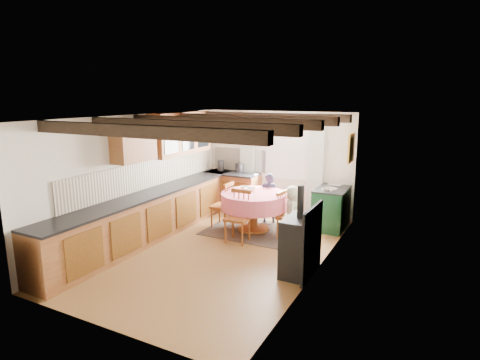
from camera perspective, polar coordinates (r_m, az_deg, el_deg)
The scene contains 40 objects.
floor at distance 7.26m, azimuth -2.93°, elevation -10.11°, with size 3.60×5.50×0.00m, color brown.
ceiling at distance 6.73m, azimuth -3.16°, elevation 9.17°, with size 3.60×5.50×0.00m, color white.
wall_back at distance 9.32m, azimuth 5.49°, elevation 2.54°, with size 3.60×0.00×2.40m, color silver.
wall_front at distance 4.81m, azimuth -19.86°, elevation -7.35°, with size 3.60×0.00×2.40m, color silver.
wall_left at distance 7.93m, azimuth -14.35°, elevation 0.52°, with size 0.00×5.50×2.40m, color silver.
wall_right at distance 6.21m, azimuth 11.49°, elevation -2.53°, with size 0.00×5.50×2.40m, color silver.
beam_a at distance 5.11m, azimuth -14.60°, elevation 6.86°, with size 3.60×0.16×0.16m, color black.
beam_b at distance 5.89m, azimuth -8.10°, elevation 7.78°, with size 3.60×0.16×0.16m, color black.
beam_c at distance 6.73m, azimuth -3.15°, elevation 8.41°, with size 3.60×0.16×0.16m, color black.
beam_d at distance 7.61m, azimuth 0.70°, elevation 8.86°, with size 3.60×0.16×0.16m, color black.
beam_e at distance 8.51m, azimuth 3.74°, elevation 9.18°, with size 3.60×0.16×0.16m, color black.
splash_left at distance 8.14m, azimuth -12.86°, elevation 0.89°, with size 0.02×4.50×0.55m, color beige.
splash_back at distance 9.72m, azimuth -0.05°, elevation 2.99°, with size 1.40×0.02×0.55m, color beige.
base_cabinet_left at distance 7.93m, azimuth -12.43°, elevation -5.06°, with size 0.60×5.30×0.88m, color #925B31.
base_cabinet_back at distance 9.65m, azimuth -1.07°, elevation -1.69°, with size 1.30×0.60×0.88m, color #925B31.
worktop_left at distance 7.79m, azimuth -12.47°, elevation -1.85°, with size 0.64×5.30×0.04m, color black.
worktop_back at distance 9.53m, azimuth -1.14°, elevation 0.97°, with size 1.30×0.64×0.04m, color black.
wall_cabinet_glass at distance 8.65m, azimuth -8.49°, elevation 6.73°, with size 0.34×1.80×0.90m, color #925B31.
wall_cabinet_solid at distance 7.49m, azimuth -15.17°, elevation 5.24°, with size 0.34×0.90×0.70m, color #925B31.
window_frame at distance 9.22m, azimuth 6.08°, elevation 4.93°, with size 1.34×0.03×1.54m, color white.
window_pane at distance 9.22m, azimuth 6.09°, elevation 4.94°, with size 1.20×0.01×1.40m, color white.
curtain_left at distance 9.55m, azimuth 1.07°, elevation 2.22°, with size 0.35×0.10×2.10m, color silver.
curtain_right at distance 8.95m, azimuth 10.89°, elevation 1.32°, with size 0.35×0.10×2.10m, color silver.
curtain_rod at distance 9.08m, azimuth 5.97°, elevation 8.63°, with size 0.03×0.03×2.00m, color black.
wall_picture at distance 8.32m, azimuth 15.80°, elevation 4.47°, with size 0.04×0.50×0.60m, color gold.
wall_plate at distance 8.90m, azimuth 11.79°, elevation 5.14°, with size 0.30×0.30×0.02m, color silver.
rug at distance 8.22m, azimuth 1.97°, elevation -7.32°, with size 1.88×1.46×0.01m, color black.
dining_table at distance 8.10m, azimuth 1.99°, elevation -4.67°, with size 1.34×1.34×0.81m, color #FE6B84, non-canonical shape.
chair_near at distance 7.47m, azimuth -0.37°, elevation -5.34°, with size 0.43×0.45×1.00m, color #9C4F1A, non-canonical shape.
chair_left at distance 8.36m, azimuth -2.64°, elevation -3.56°, with size 0.42×0.44×0.97m, color #9C4F1A, non-canonical shape.
chair_right at distance 7.72m, azimuth 7.05°, elevation -5.13°, with size 0.40×0.42×0.93m, color #9C4F1A, non-canonical shape.
aga_range at distance 8.48m, azimuth 13.10°, elevation -3.95°, with size 0.62×0.96×0.88m, color #11351D, non-canonical shape.
cast_iron_stove at distance 6.16m, azimuth 8.63°, elevation -7.25°, with size 0.43×0.71×1.43m, color black, non-canonical shape.
child_far at distance 8.61m, azimuth 4.23°, elevation -2.61°, with size 0.41×0.27×1.11m, color #2C2B47.
child_right at distance 7.79m, azimuth 7.65°, elevation -4.57°, with size 0.51×0.33×1.04m, color beige.
bowl_a at distance 8.18m, azimuth 1.49°, elevation -1.35°, with size 0.24×0.24×0.06m, color silver.
bowl_b at distance 8.32m, azimuth 0.69°, elevation -1.11°, with size 0.19×0.19×0.06m, color silver.
cup at distance 8.05m, azimuth -1.00°, elevation -1.47°, with size 0.09×0.09×0.08m, color silver.
canister_tall at distance 9.72m, azimuth -2.82°, elevation 2.10°, with size 0.16×0.16×0.27m, color #262628.
canister_wide at distance 9.52m, azimuth -0.09°, elevation 1.76°, with size 0.20×0.20×0.22m, color #262628.
Camera 1 is at (3.39, -5.80, 2.75)m, focal length 29.43 mm.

